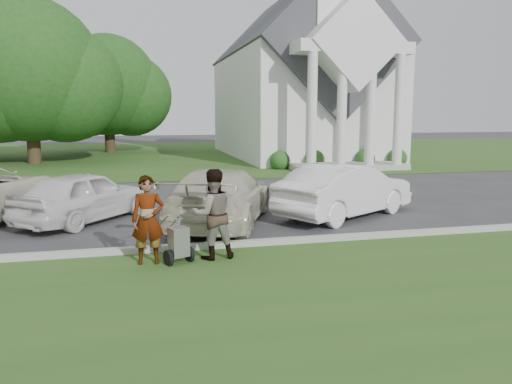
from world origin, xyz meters
name	(u,v)px	position (x,y,z in m)	size (l,w,h in m)	color
ground	(238,254)	(0.00, 0.00, 0.00)	(120.00, 120.00, 0.00)	#333335
grass_strip	(275,306)	(0.00, -3.00, 0.01)	(80.00, 7.00, 0.01)	#2C521C
church_lawn	(165,154)	(0.00, 27.00, 0.01)	(80.00, 30.00, 0.01)	#2C521C
curb	(233,244)	(0.00, 0.55, 0.07)	(80.00, 0.18, 0.15)	#9E9E93
church	(299,70)	(9.00, 23.11, 5.94)	(9.19, 19.00, 24.10)	white
tree_left	(29,77)	(-8.01, 21.99, 5.11)	(10.63, 8.40, 9.71)	#332316
tree_back	(108,90)	(-4.01, 29.99, 4.73)	(9.61, 7.60, 8.89)	#332316
striping_cart	(178,243)	(-1.28, -0.40, 0.43)	(0.84, 1.17, 1.01)	black
person_left	(148,221)	(-1.86, -0.26, 0.89)	(0.65, 0.42, 1.77)	#999999
person_right	(213,215)	(-0.56, -0.20, 0.93)	(0.90, 0.71, 1.86)	#999999
parking_meter_near	(211,216)	(-0.56, 0.04, 0.86)	(0.10, 0.09, 1.37)	#989AA0
car_b	(84,196)	(-3.48, 4.21, 0.72)	(1.70, 4.22, 1.44)	white
car_c	(221,196)	(0.15, 2.98, 0.77)	(2.16, 5.32, 1.54)	beige
car_d	(345,190)	(3.84, 3.17, 0.78)	(1.64, 4.71, 1.55)	white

